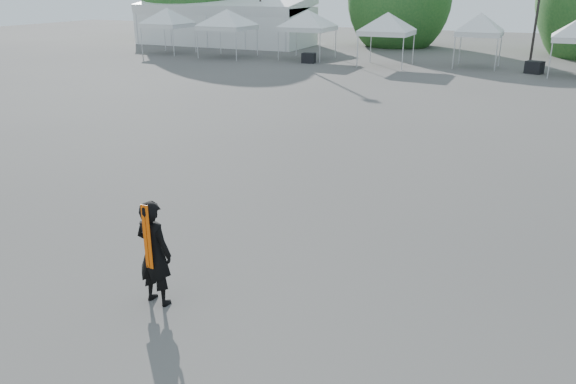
% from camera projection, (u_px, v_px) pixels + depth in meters
% --- Properties ---
extents(ground, '(120.00, 120.00, 0.00)m').
position_uv_depth(ground, '(288.00, 252.00, 10.97)').
color(ground, '#474442').
rests_on(ground, ground).
extents(marquee, '(15.00, 6.25, 4.23)m').
position_uv_depth(marquee, '(225.00, 21.00, 48.73)').
color(marquee, white).
rests_on(marquee, ground).
extents(tent_a, '(4.36, 4.36, 3.88)m').
position_uv_depth(tent_a, '(167.00, 12.00, 41.98)').
color(tent_a, silver).
rests_on(tent_a, ground).
extents(tent_b, '(4.71, 4.71, 3.88)m').
position_uv_depth(tent_b, '(227.00, 13.00, 39.62)').
color(tent_b, silver).
rests_on(tent_b, ground).
extents(tent_c, '(4.63, 4.63, 3.88)m').
position_uv_depth(tent_c, '(308.00, 14.00, 38.61)').
color(tent_c, silver).
rests_on(tent_c, ground).
extents(tent_d, '(4.36, 4.36, 3.88)m').
position_uv_depth(tent_d, '(388.00, 17.00, 35.24)').
color(tent_d, silver).
rests_on(tent_d, ground).
extents(tent_e, '(3.81, 3.81, 3.88)m').
position_uv_depth(tent_e, '(481.00, 17.00, 34.58)').
color(tent_e, silver).
rests_on(tent_e, ground).
extents(man, '(0.69, 0.49, 1.78)m').
position_uv_depth(man, '(154.00, 253.00, 8.94)').
color(man, black).
rests_on(man, ground).
extents(crate_west, '(0.91, 0.75, 0.66)m').
position_uv_depth(crate_west, '(309.00, 58.00, 37.55)').
color(crate_west, black).
rests_on(crate_west, ground).
extents(crate_mid, '(1.12, 1.00, 0.72)m').
position_uv_depth(crate_mid, '(534.00, 67.00, 33.05)').
color(crate_mid, black).
rests_on(crate_mid, ground).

